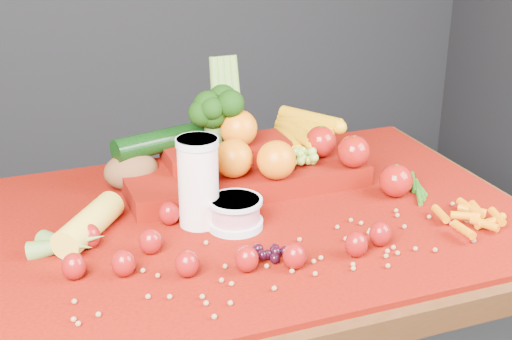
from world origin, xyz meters
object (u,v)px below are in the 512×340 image
object	(u,v)px
table	(259,260)
yogurt_bowl	(235,212)
produce_mound	(252,157)
milk_glass	(198,179)

from	to	relation	value
table	yogurt_bowl	distance (m)	0.16
table	produce_mound	world-z (taller)	produce_mound
table	milk_glass	world-z (taller)	milk_glass
milk_glass	yogurt_bowl	size ratio (longest dim) A/B	1.64
milk_glass	yogurt_bowl	bearing A→B (deg)	-31.83
table	produce_mound	bearing A→B (deg)	75.22
milk_glass	yogurt_bowl	xyz separation A→B (m)	(0.06, -0.04, -0.06)
yogurt_bowl	produce_mound	world-z (taller)	produce_mound
table	produce_mound	size ratio (longest dim) A/B	1.87
yogurt_bowl	produce_mound	xyz separation A→B (m)	(0.10, 0.19, 0.03)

